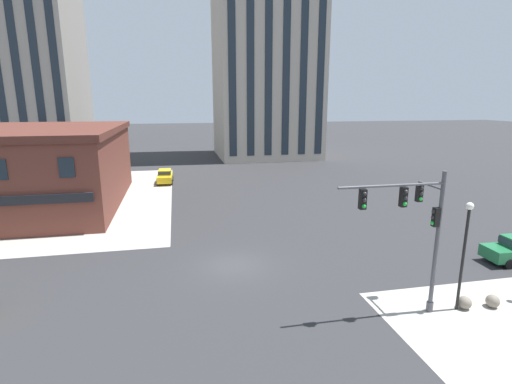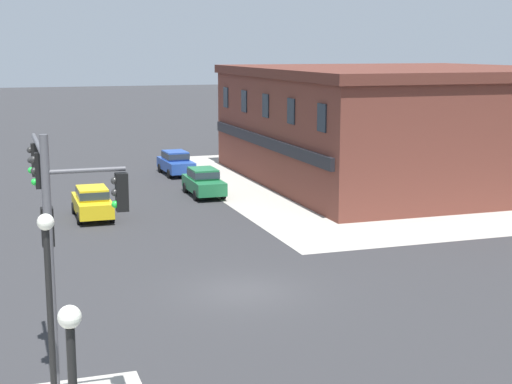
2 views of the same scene
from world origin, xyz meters
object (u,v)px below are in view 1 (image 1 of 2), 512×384
bollard_sphere_curb_b (493,301)px  car_main_northbound_near (165,176)px  bollard_sphere_curb_a (465,303)px  street_lamp_corner_near (465,244)px  traffic_signal_main (418,222)px

bollard_sphere_curb_b → car_main_northbound_near: size_ratio=0.15×
bollard_sphere_curb_a → bollard_sphere_curb_b: 1.49m
street_lamp_corner_near → car_main_northbound_near: bearing=113.6°
traffic_signal_main → car_main_northbound_near: size_ratio=1.57×
traffic_signal_main → car_main_northbound_near: (-12.46, 33.69, -3.65)m
car_main_northbound_near → bollard_sphere_curb_b: bearing=-63.9°
traffic_signal_main → bollard_sphere_curb_a: (2.78, -0.35, -4.24)m
bollard_sphere_curb_a → bollard_sphere_curb_b: same height
traffic_signal_main → bollard_sphere_curb_a: traffic_signal_main is taller
traffic_signal_main → bollard_sphere_curb_a: size_ratio=10.75×
traffic_signal_main → street_lamp_corner_near: 2.65m
traffic_signal_main → car_main_northbound_near: 36.10m
bollard_sphere_curb_b → street_lamp_corner_near: size_ratio=0.12×
bollard_sphere_curb_b → car_main_northbound_near: car_main_northbound_near is taller
bollard_sphere_curb_b → car_main_northbound_near: bearing=116.1°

